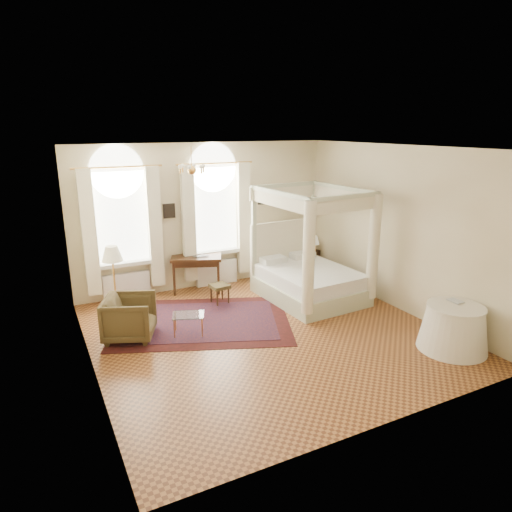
# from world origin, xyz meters

# --- Properties ---
(ground) EXTENTS (6.00, 6.00, 0.00)m
(ground) POSITION_xyz_m (0.00, 0.00, 0.00)
(ground) COLOR #9B5E2D
(ground) RESTS_ON ground
(room_walls) EXTENTS (6.00, 6.00, 6.00)m
(room_walls) POSITION_xyz_m (0.00, 0.00, 1.98)
(room_walls) COLOR beige
(room_walls) RESTS_ON ground
(window_left) EXTENTS (1.62, 0.27, 3.29)m
(window_left) POSITION_xyz_m (-1.90, 2.87, 1.49)
(window_left) COLOR white
(window_left) RESTS_ON room_walls
(window_right) EXTENTS (1.62, 0.27, 3.29)m
(window_right) POSITION_xyz_m (0.20, 2.87, 1.49)
(window_right) COLOR white
(window_right) RESTS_ON room_walls
(chandelier) EXTENTS (0.51, 0.45, 0.50)m
(chandelier) POSITION_xyz_m (-0.90, 1.20, 2.91)
(chandelier) COLOR gold
(chandelier) RESTS_ON room_walls
(wall_pictures) EXTENTS (2.54, 0.03, 0.39)m
(wall_pictures) POSITION_xyz_m (0.09, 2.97, 1.89)
(wall_pictures) COLOR black
(wall_pictures) RESTS_ON room_walls
(canopy_bed) EXTENTS (1.95, 2.34, 2.41)m
(canopy_bed) POSITION_xyz_m (1.66, 1.12, 0.55)
(canopy_bed) COLOR #B8BE9A
(canopy_bed) RESTS_ON ground
(nightstand) EXTENTS (0.52, 0.50, 0.58)m
(nightstand) POSITION_xyz_m (2.70, 2.70, 0.29)
(nightstand) COLOR #311E0D
(nightstand) RESTS_ON ground
(nightstand_lamp) EXTENTS (0.27, 0.27, 0.40)m
(nightstand_lamp) POSITION_xyz_m (2.76, 2.62, 0.84)
(nightstand_lamp) COLOR gold
(nightstand_lamp) RESTS_ON nightstand
(writing_desk) EXTENTS (1.25, 0.96, 0.83)m
(writing_desk) POSITION_xyz_m (-0.38, 2.65, 0.71)
(writing_desk) COLOR #311E0D
(writing_desk) RESTS_ON ground
(laptop) EXTENTS (0.37, 0.24, 0.03)m
(laptop) POSITION_xyz_m (-0.30, 2.63, 0.85)
(laptop) COLOR black
(laptop) RESTS_ON writing_desk
(stool) EXTENTS (0.40, 0.40, 0.42)m
(stool) POSITION_xyz_m (-0.19, 1.76, 0.35)
(stool) COLOR #45381D
(stool) RESTS_ON ground
(armchair) EXTENTS (1.12, 1.10, 0.78)m
(armchair) POSITION_xyz_m (-2.25, 0.93, 0.39)
(armchair) COLOR #42341C
(armchair) RESTS_ON ground
(coffee_table) EXTENTS (0.66, 0.57, 0.38)m
(coffee_table) POSITION_xyz_m (-1.28, 0.61, 0.34)
(coffee_table) COLOR white
(coffee_table) RESTS_ON ground
(floor_lamp) EXTENTS (0.39, 0.39, 1.51)m
(floor_lamp) POSITION_xyz_m (-2.32, 1.76, 1.29)
(floor_lamp) COLOR gold
(floor_lamp) RESTS_ON ground
(oriental_rug) EXTENTS (3.96, 3.45, 0.01)m
(oriental_rug) POSITION_xyz_m (-0.86, 1.02, 0.01)
(oriental_rug) COLOR #471111
(oriental_rug) RESTS_ON ground
(side_table) EXTENTS (1.14, 1.14, 0.78)m
(side_table) POSITION_xyz_m (2.52, -1.94, 0.38)
(side_table) COLOR white
(side_table) RESTS_ON ground
(book) EXTENTS (0.19, 0.25, 0.02)m
(book) POSITION_xyz_m (2.56, -1.80, 0.79)
(book) COLOR black
(book) RESTS_ON side_table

